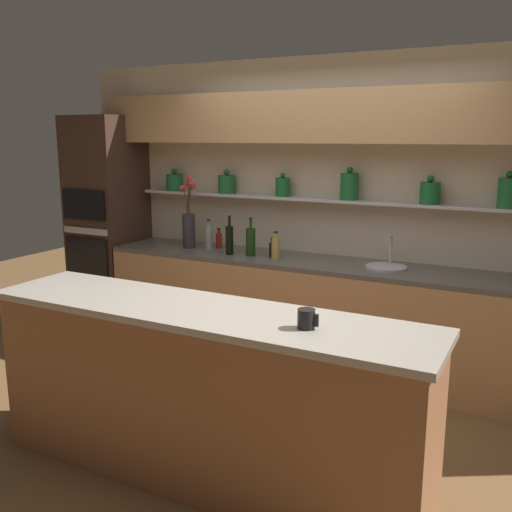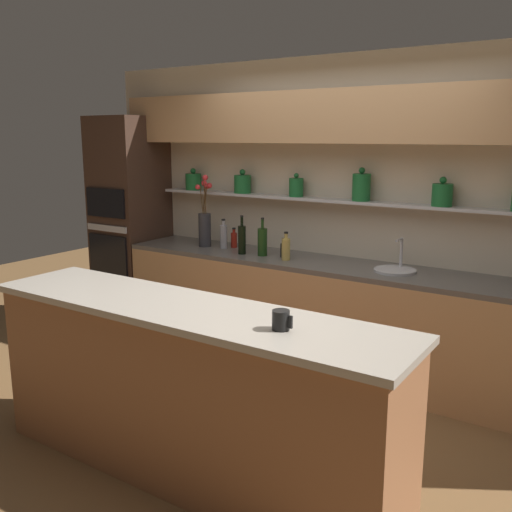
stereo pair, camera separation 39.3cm
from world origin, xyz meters
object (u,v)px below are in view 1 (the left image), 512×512
(sink_fixture, at_px, (386,266))
(bottle_spirit_3, at_px, (209,237))
(coffee_mug, at_px, (306,319))
(oven_tower, at_px, (108,225))
(bottle_wine_1, at_px, (251,241))
(bottle_wine_4, at_px, (230,240))
(bottle_sauce_2, at_px, (272,249))
(bottle_spirit_0, at_px, (276,248))
(bottle_sauce_5, at_px, (219,240))
(flower_vase, at_px, (189,224))

(sink_fixture, height_order, bottle_spirit_3, bottle_spirit_3)
(coffee_mug, bearing_deg, oven_tower, 147.51)
(bottle_wine_1, relative_size, coffee_mug, 3.12)
(bottle_spirit_3, bearing_deg, coffee_mug, -47.12)
(oven_tower, xyz_separation_m, bottle_wine_4, (1.46, -0.09, -0.01))
(bottle_wine_1, xyz_separation_m, bottle_sauce_2, (0.19, 0.04, -0.06))
(bottle_spirit_0, xyz_separation_m, bottle_spirit_3, (-0.74, 0.12, 0.02))
(bottle_sauce_2, bearing_deg, bottle_spirit_0, -49.13)
(sink_fixture, height_order, bottle_sauce_2, sink_fixture)
(bottle_spirit_3, distance_m, bottle_sauce_5, 0.11)
(oven_tower, relative_size, bottle_wine_1, 6.41)
(flower_vase, xyz_separation_m, sink_fixture, (1.86, 0.00, -0.19))
(flower_vase, relative_size, bottle_sauce_5, 3.62)
(sink_fixture, bearing_deg, bottle_sauce_2, -178.85)
(oven_tower, distance_m, bottle_spirit_0, 1.92)
(bottle_wine_4, height_order, coffee_mug, bottle_wine_4)
(coffee_mug, bearing_deg, bottle_spirit_3, 132.88)
(flower_vase, bearing_deg, bottle_spirit_3, 4.02)
(coffee_mug, bearing_deg, bottle_wine_1, 125.21)
(sink_fixture, xyz_separation_m, bottle_sauce_5, (-1.60, 0.10, 0.05))
(bottle_spirit_0, bearing_deg, flower_vase, 173.76)
(flower_vase, height_order, bottle_wine_4, flower_vase)
(oven_tower, distance_m, bottle_wine_1, 1.65)
(bottle_wine_4, distance_m, coffee_mug, 2.31)
(oven_tower, height_order, coffee_mug, oven_tower)
(oven_tower, height_order, bottle_sauce_5, oven_tower)
(bottle_sauce_2, xyz_separation_m, bottle_sauce_5, (-0.61, 0.12, 0.01))
(oven_tower, distance_m, bottle_sauce_5, 1.24)
(flower_vase, relative_size, bottle_wine_1, 2.03)
(bottle_spirit_3, bearing_deg, bottle_wine_1, -9.03)
(bottle_wine_1, relative_size, bottle_sauce_2, 1.99)
(oven_tower, xyz_separation_m, flower_vase, (0.97, 0.01, 0.07))
(bottle_wine_1, bearing_deg, bottle_sauce_2, 13.18)
(bottle_spirit_0, bearing_deg, oven_tower, 177.20)
(bottle_spirit_0, relative_size, bottle_spirit_3, 0.87)
(sink_fixture, bearing_deg, coffee_mug, -86.75)
(bottle_sauce_2, relative_size, bottle_sauce_5, 0.90)
(bottle_wine_1, xyz_separation_m, bottle_wine_4, (-0.19, -0.04, 0.01))
(oven_tower, relative_size, bottle_wine_4, 6.21)
(oven_tower, relative_size, sink_fixture, 6.66)
(flower_vase, bearing_deg, bottle_sauce_5, 21.59)
(bottle_wine_1, bearing_deg, bottle_spirit_3, 170.97)
(bottle_wine_1, height_order, bottle_sauce_5, bottle_wine_1)
(bottle_wine_1, relative_size, bottle_sauce_5, 1.79)
(flower_vase, bearing_deg, bottle_wine_4, -11.64)
(flower_vase, xyz_separation_m, bottle_wine_4, (0.49, -0.10, -0.08))
(flower_vase, distance_m, bottle_wine_4, 0.51)
(sink_fixture, relative_size, bottle_spirit_0, 1.34)
(bottle_wine_4, bearing_deg, bottle_sauce_5, 138.77)
(bottle_spirit_3, bearing_deg, oven_tower, -178.84)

